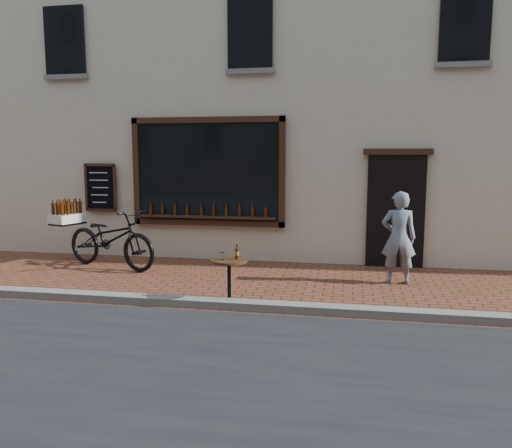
# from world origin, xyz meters

# --- Properties ---
(ground) EXTENTS (90.00, 90.00, 0.00)m
(ground) POSITION_xyz_m (0.00, 0.00, 0.00)
(ground) COLOR brown
(ground) RESTS_ON ground
(kerb) EXTENTS (90.00, 0.25, 0.12)m
(kerb) POSITION_xyz_m (0.00, 0.20, 0.06)
(kerb) COLOR slate
(kerb) RESTS_ON ground
(shop_building) EXTENTS (28.00, 6.20, 10.00)m
(shop_building) POSITION_xyz_m (0.00, 6.50, 5.00)
(shop_building) COLOR beige
(shop_building) RESTS_ON ground
(cargo_bicycle) EXTENTS (2.63, 1.49, 1.24)m
(cargo_bicycle) POSITION_xyz_m (-3.60, 2.37, 0.59)
(cargo_bicycle) COLOR black
(cargo_bicycle) RESTS_ON ground
(bistro_table) EXTENTS (0.54, 0.54, 0.92)m
(bistro_table) POSITION_xyz_m (-0.70, 0.35, 0.49)
(bistro_table) COLOR black
(bistro_table) RESTS_ON ground
(pedestrian) EXTENTS (0.59, 0.39, 1.59)m
(pedestrian) POSITION_xyz_m (1.85, 2.14, 0.80)
(pedestrian) COLOR slate
(pedestrian) RESTS_ON ground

